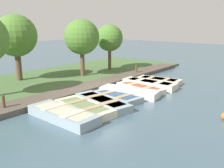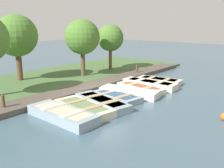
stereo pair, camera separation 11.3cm
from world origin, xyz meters
name	(u,v)px [view 1 (the left image)]	position (x,y,z in m)	size (l,w,h in m)	color
ground_plane	(107,93)	(0.00, 0.00, 0.00)	(80.00, 80.00, 0.00)	#425B6B
shore_bank	(54,80)	(-5.00, 0.00, 0.09)	(8.00, 24.00, 0.18)	#476638
dock_walkway	(90,87)	(-1.48, 0.00, 0.14)	(1.50, 21.07, 0.27)	#51473D
rowboat_0	(63,114)	(1.21, -4.39, 0.22)	(3.51, 1.27, 0.44)	#8C9EA8
rowboat_1	(84,108)	(1.25, -3.16, 0.19)	(3.37, 1.66, 0.39)	beige
rowboat_2	(102,102)	(1.34, -1.97, 0.20)	(3.57, 1.70, 0.40)	#8C9EA8
rowboat_3	(117,97)	(1.23, -0.65, 0.16)	(2.93, 1.58, 0.33)	#8C9EA8
rowboat_4	(129,92)	(1.30, 0.39, 0.21)	(3.53, 1.71, 0.42)	silver
rowboat_5	(140,88)	(1.18, 1.74, 0.16)	(3.31, 1.41, 0.33)	silver
rowboat_6	(149,84)	(1.21, 2.75, 0.22)	(3.57, 1.18, 0.44)	beige
rowboat_7	(159,81)	(1.13, 4.15, 0.18)	(3.07, 1.36, 0.37)	beige
mooring_post_near	(4,104)	(-1.49, -5.61, 0.44)	(0.16, 0.16, 0.88)	brown
mooring_post_far	(136,70)	(-1.49, 5.26, 0.44)	(0.16, 0.16, 0.88)	brown
park_tree_left	(16,36)	(-6.50, -1.82, 3.19)	(2.82, 2.82, 4.64)	brown
park_tree_center	(82,37)	(-4.17, 2.02, 3.03)	(2.57, 2.57, 4.34)	brown
park_tree_right	(110,38)	(-4.31, 5.36, 2.81)	(2.23, 2.23, 3.95)	brown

